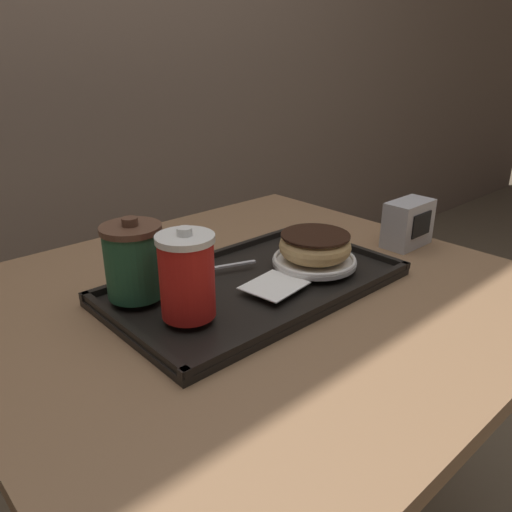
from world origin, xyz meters
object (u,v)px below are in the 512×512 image
at_px(napkin_dispenser, 408,223).
at_px(spoon, 197,270).
at_px(donut_chocolate_glazed, 315,245).
at_px(coffee_cup_front, 187,275).
at_px(coffee_cup_rear, 134,260).

bearing_deg(napkin_dispenser, spoon, 162.02).
bearing_deg(donut_chocolate_glazed, napkin_dispenser, -6.36).
bearing_deg(coffee_cup_front, spoon, 49.48).
relative_size(coffee_cup_front, napkin_dispenser, 1.24).
bearing_deg(spoon, coffee_cup_rear, 22.48).
height_order(coffee_cup_front, coffee_cup_rear, coffee_cup_front).
relative_size(donut_chocolate_glazed, spoon, 0.88).
height_order(coffee_cup_front, napkin_dispenser, coffee_cup_front).
distance_m(coffee_cup_rear, donut_chocolate_glazed, 0.34).
relative_size(coffee_cup_front, donut_chocolate_glazed, 1.04).
height_order(coffee_cup_rear, donut_chocolate_glazed, coffee_cup_rear).
xyz_separation_m(coffee_cup_rear, napkin_dispenser, (0.59, -0.14, -0.04)).
height_order(coffee_cup_front, donut_chocolate_glazed, coffee_cup_front).
relative_size(coffee_cup_front, coffee_cup_rear, 1.05).
distance_m(coffee_cup_front, napkin_dispenser, 0.57).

